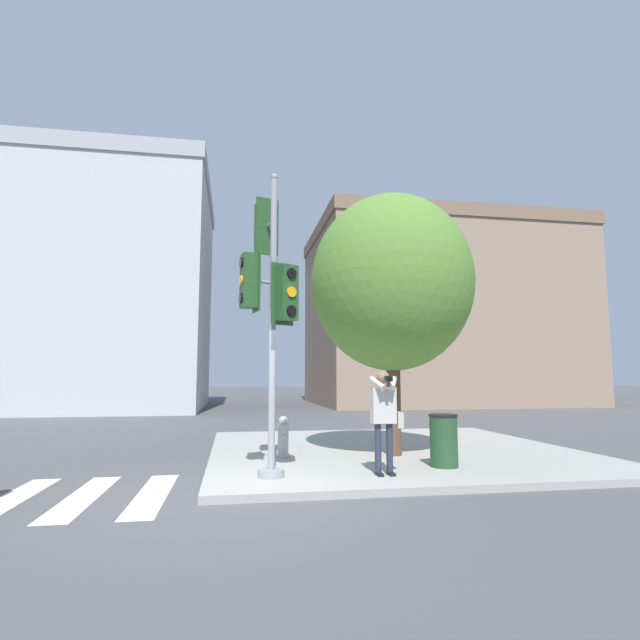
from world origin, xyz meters
The scene contains 9 objects.
ground_plane centered at (0.00, 0.00, 0.00)m, with size 160.00×160.00×0.00m, color #4C4C4F.
sidewalk_corner centered at (3.50, 3.50, 0.06)m, with size 8.00×8.00×0.12m.
traffic_signal_pole centered at (0.49, 0.63, 3.18)m, with size 0.96×1.11×5.10m.
person_photographer centered at (2.44, 0.50, 1.15)m, with size 0.58×0.54×1.71m.
street_tree centered at (3.26, 2.47, 3.74)m, with size 3.45×3.45×5.53m.
fire_hydrant centered at (0.95, 2.51, 0.53)m, with size 0.21×0.27×0.83m.
trash_bin centered at (3.71, 1.03, 0.59)m, with size 0.52×0.52×0.93m.
building_left centered at (-7.38, 21.79, 6.51)m, with size 11.55×12.13×13.00m.
building_right centered at (13.30, 23.57, 5.79)m, with size 16.37×11.81×11.57m.
Camera 1 is at (-0.06, -7.64, 1.72)m, focal length 28.00 mm.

